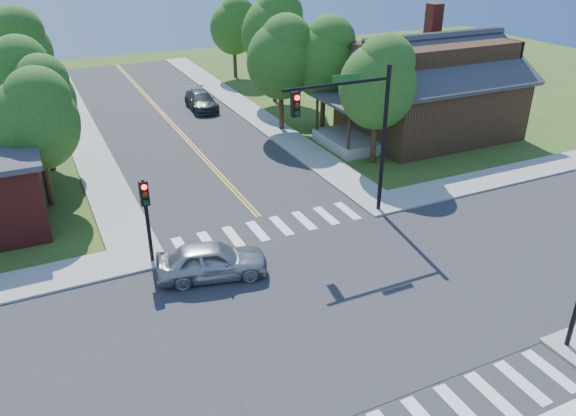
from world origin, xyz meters
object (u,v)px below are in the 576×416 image
signal_mast_ne (354,121)px  car_dgrey (201,101)px  house_ne (430,85)px  car_silver (212,261)px  signal_pole_nw (146,206)px

signal_mast_ne → car_dgrey: size_ratio=1.52×
house_ne → car_dgrey: size_ratio=2.76×
house_ne → car_silver: house_ne is taller
car_silver → signal_mast_ne: bearing=-60.9°
signal_pole_nw → car_dgrey: signal_pole_nw is taller
signal_mast_ne → house_ne: (11.19, 8.65, -1.52)m
signal_mast_ne → signal_pole_nw: 9.76m
house_ne → signal_mast_ne: bearing=-142.3°
car_silver → car_dgrey: car_silver is taller
signal_mast_ne → car_silver: (-7.59, -2.09, -4.11)m
house_ne → car_dgrey: 17.14m
house_ne → car_silver: size_ratio=2.80×
signal_pole_nw → house_ne: house_ne is taller
house_ne → car_silver: 21.79m
car_dgrey → house_ne: bearing=-41.4°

